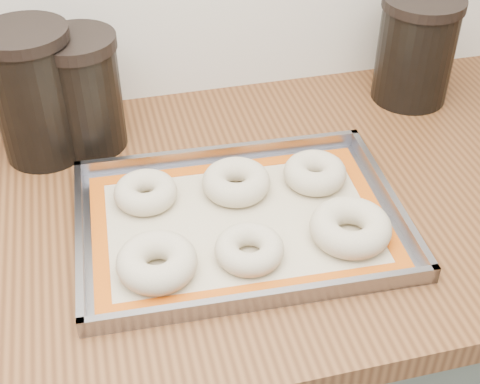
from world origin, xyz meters
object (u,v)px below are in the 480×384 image
object	(u,v)px
canister_mid	(83,92)
bagel_back_right	(315,173)
canister_right	(416,49)
bagel_back_mid	(236,182)
bagel_front_right	(351,227)
canister_left	(35,94)
bagel_back_left	(146,192)
bagel_front_left	(157,262)
bagel_front_mid	(249,249)
baking_tray	(240,221)

from	to	relation	value
canister_mid	bagel_back_right	bearing A→B (deg)	-31.22
canister_right	bagel_back_mid	bearing A→B (deg)	-151.67
bagel_front_right	canister_left	bearing A→B (deg)	141.35
bagel_front_right	bagel_back_left	distance (m)	0.30
bagel_front_left	bagel_front_right	xyz separation A→B (m)	(0.27, 0.00, 0.00)
bagel_front_right	canister_right	size ratio (longest dim) A/B	0.59
bagel_front_right	bagel_back_left	world-z (taller)	bagel_front_right
bagel_back_right	bagel_front_right	bearing A→B (deg)	-87.18
bagel_front_mid	canister_right	bearing A→B (deg)	41.36
bagel_front_mid	bagel_back_left	distance (m)	0.19
bagel_back_right	canister_right	size ratio (longest dim) A/B	0.50
baking_tray	canister_left	world-z (taller)	canister_left
canister_mid	canister_right	distance (m)	0.58
bagel_front_left	canister_left	distance (m)	0.36
bagel_front_left	bagel_front_mid	distance (m)	0.12
bagel_back_right	canister_left	world-z (taller)	canister_left
bagel_front_mid	canister_right	xyz separation A→B (m)	(0.39, 0.35, 0.08)
bagel_front_mid	canister_left	bearing A→B (deg)	128.26
canister_left	canister_right	xyz separation A→B (m)	(0.65, 0.02, -0.01)
bagel_front_right	canister_mid	size ratio (longest dim) A/B	0.58
bagel_front_left	bagel_front_mid	bearing A→B (deg)	-1.06
bagel_back_right	canister_left	distance (m)	0.45
bagel_back_right	canister_left	size ratio (longest dim) A/B	0.44
bagel_back_left	canister_mid	xyz separation A→B (m)	(-0.07, 0.18, 0.08)
bagel_back_right	canister_right	xyz separation A→B (m)	(0.26, 0.21, 0.07)
canister_right	canister_mid	bearing A→B (deg)	-178.72
bagel_front_left	canister_mid	distance (m)	0.35
bagel_back_right	canister_left	bearing A→B (deg)	154.26
bagel_front_left	canister_left	world-z (taller)	canister_left
baking_tray	bagel_front_left	world-z (taller)	bagel_front_left
bagel_back_left	canister_right	xyz separation A→B (m)	(0.51, 0.19, 0.07)
bagel_front_left	bagel_front_right	world-z (taller)	same
canister_mid	bagel_front_left	bearing A→B (deg)	-79.27
bagel_back_left	bagel_back_right	xyz separation A→B (m)	(0.26, -0.02, 0.00)
bagel_back_left	canister_mid	world-z (taller)	canister_mid
bagel_front_left	canister_right	world-z (taller)	canister_right
bagel_back_left	canister_left	size ratio (longest dim) A/B	0.43
bagel_front_mid	bagel_back_left	size ratio (longest dim) A/B	1.00
bagel_back_mid	bagel_back_right	size ratio (longest dim) A/B	1.07
canister_left	bagel_back_right	bearing A→B (deg)	-25.74
baking_tray	bagel_back_right	world-z (taller)	bagel_back_right
canister_left	canister_right	bearing A→B (deg)	1.62
bagel_back_left	bagel_front_mid	bearing A→B (deg)	-52.41
bagel_back_left	bagel_back_mid	bearing A→B (deg)	-4.18
canister_mid	canister_right	bearing A→B (deg)	1.28
bagel_back_left	canister_left	bearing A→B (deg)	128.83
baking_tray	bagel_back_right	bearing A→B (deg)	25.04
baking_tray	bagel_front_mid	size ratio (longest dim) A/B	5.07
bagel_front_right	bagel_back_right	xyz separation A→B (m)	(-0.01, 0.13, -0.00)
baking_tray	canister_left	bearing A→B (deg)	136.15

